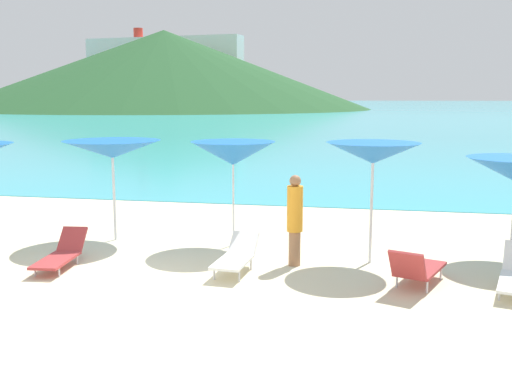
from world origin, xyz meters
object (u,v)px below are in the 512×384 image
umbrella_4 (112,149)px  cruise_ship (164,77)px  umbrella_5 (233,153)px  umbrella_6 (373,153)px  lounge_chair_6 (61,254)px  lounge_chair_8 (236,256)px  lounge_chair_5 (417,268)px  beachgoer_3 (295,217)px

umbrella_4 → cruise_ship: size_ratio=0.03×
umbrella_5 → umbrella_6: bearing=-15.5°
umbrella_4 → umbrella_5: size_ratio=0.99×
umbrella_5 → umbrella_6: umbrella_6 is taller
umbrella_5 → lounge_chair_6: umbrella_5 is taller
lounge_chair_8 → lounge_chair_5: bearing=0.4°
umbrella_5 → cruise_ship: (-60.03, 160.78, 7.17)m
lounge_chair_5 → lounge_chair_8: lounge_chair_5 is taller
umbrella_4 → umbrella_6: umbrella_6 is taller
umbrella_6 → beachgoer_3: size_ratio=1.34×
cruise_ship → lounge_chair_8: bearing=-63.4°
umbrella_5 → umbrella_6: (2.96, -0.82, 0.13)m
umbrella_4 → lounge_chair_5: 7.08m
beachgoer_3 → umbrella_4: bearing=-12.7°
beachgoer_3 → cruise_ship: (-61.55, 162.07, 8.26)m
umbrella_6 → lounge_chair_8: (-2.45, -1.13, -1.86)m
umbrella_4 → lounge_chair_8: (3.28, -1.90, -1.77)m
lounge_chair_5 → cruise_ship: 175.21m
beachgoer_3 → cruise_ship: 173.57m
lounge_chair_5 → umbrella_6: bearing=-38.8°
cruise_ship → umbrella_5: bearing=-63.3°
umbrella_4 → lounge_chair_8: bearing=-30.1°
umbrella_4 → lounge_chair_8: size_ratio=1.50×
umbrella_6 → lounge_chair_6: bearing=-165.9°
umbrella_5 → lounge_chair_5: (3.76, -2.17, -1.70)m
lounge_chair_5 → umbrella_5: bearing=-9.2°
lounge_chair_6 → lounge_chair_8: lounge_chair_6 is taller
lounge_chair_5 → lounge_chair_6: bearing=21.8°
umbrella_4 → beachgoer_3: 4.61m
umbrella_4 → umbrella_5: bearing=1.1°
umbrella_6 → beachgoer_3: 1.95m
umbrella_4 → lounge_chair_6: (-0.10, -2.23, -1.81)m
umbrella_4 → umbrella_6: size_ratio=0.96×
lounge_chair_6 → beachgoer_3: 4.55m
umbrella_5 → beachgoer_3: umbrella_5 is taller
umbrella_5 → lounge_chair_5: umbrella_5 is taller
umbrella_6 → cruise_ship: bearing=111.3°
umbrella_6 → lounge_chair_6: 6.30m
umbrella_5 → umbrella_4: bearing=-178.9°
umbrella_6 → lounge_chair_5: (0.79, -1.35, -1.84)m
lounge_chair_8 → umbrella_6: bearing=29.1°
umbrella_4 → lounge_chair_8: umbrella_4 is taller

